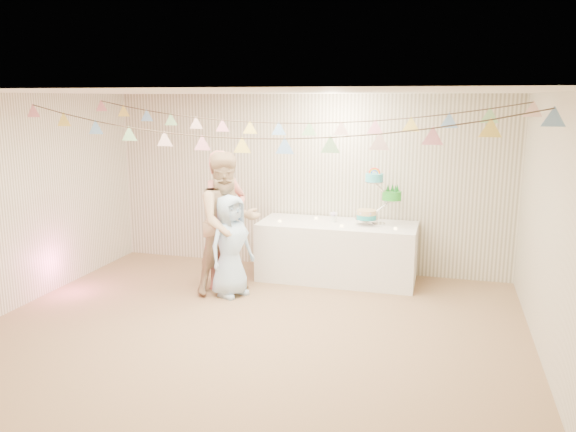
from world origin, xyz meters
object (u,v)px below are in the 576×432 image
(cake_stand, at_px, (378,204))
(table, at_px, (337,251))
(person_adult_b, at_px, (228,223))
(person_child, at_px, (231,246))
(person_adult_a, at_px, (225,220))

(cake_stand, bearing_deg, table, -174.81)
(person_adult_b, relative_size, person_child, 1.39)
(cake_stand, xyz_separation_m, person_child, (-1.76, -1.07, -0.45))
(cake_stand, distance_m, person_adult_b, 2.07)
(cake_stand, xyz_separation_m, person_adult_b, (-1.83, -0.95, -0.19))
(table, relative_size, person_adult_a, 1.18)
(person_adult_b, xyz_separation_m, person_child, (0.08, -0.13, -0.26))
(person_adult_a, xyz_separation_m, person_adult_b, (0.12, -0.17, 0.00))
(person_adult_b, bearing_deg, person_adult_a, 76.90)
(cake_stand, relative_size, person_adult_b, 0.40)
(person_adult_a, bearing_deg, person_adult_b, -114.98)
(person_adult_a, relative_size, person_child, 1.39)
(person_child, bearing_deg, person_adult_b, 60.11)
(table, distance_m, cake_stand, 0.90)
(table, height_order, person_adult_b, person_adult_b)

